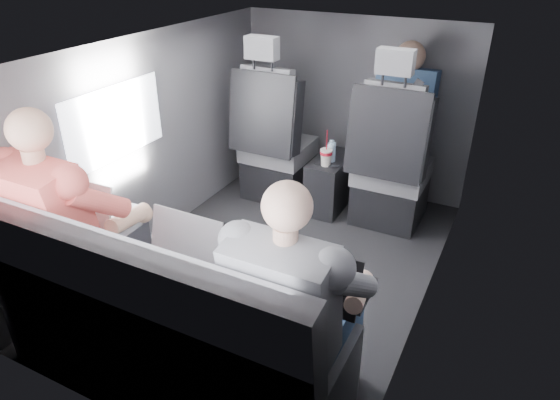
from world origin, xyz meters
The scene contains 20 objects.
floor centered at (0.00, 0.00, 0.00)m, with size 2.60×2.60×0.00m, color black.
ceiling centered at (0.00, 0.00, 1.35)m, with size 2.60×2.60×0.00m, color #B2B2AD.
panel_left centered at (-0.90, 0.00, 0.68)m, with size 0.02×2.60×1.35m, color #56565B.
panel_right centered at (0.90, 0.00, 0.68)m, with size 0.02×2.60×1.35m, color #56565B.
panel_front centered at (0.00, 1.30, 0.68)m, with size 1.80×0.02×1.35m, color #56565B.
panel_back centered at (0.00, -1.30, 0.68)m, with size 1.80×0.02×1.35m, color #56565B.
side_window centered at (-0.88, -0.30, 0.90)m, with size 0.02×0.75×0.42m, color white.
seatbelt centered at (0.45, 0.67, 0.80)m, with size 0.05×0.01×0.65m, color black.
front_seat_left centered at (-0.45, 0.84, 0.40)m, with size 0.52×0.58×1.26m.
front_seat_right centered at (0.45, 0.84, 0.40)m, with size 0.52×0.58×1.26m.
center_console centered at (0.00, 0.88, 0.20)m, with size 0.24×0.48×0.41m.
rear_bench centered at (0.00, -1.06, 0.31)m, with size 1.60×0.57×0.92m.
soda_cup centered at (0.01, 0.74, 0.47)m, with size 0.09×0.09×0.27m.
water_bottle centered at (0.02, 0.81, 0.48)m, with size 0.06×0.06×0.17m.
laptop_white centered at (-0.59, -0.77, 0.63)m, with size 0.33×0.31×0.24m.
laptop_silver centered at (0.04, -0.80, 0.63)m, with size 0.35×0.31×0.25m.
laptop_black centered at (0.63, -0.81, 0.63)m, with size 0.35×0.31×0.25m.
passenger_rear_left centered at (-0.56, -0.97, 0.64)m, with size 0.52×0.64×1.25m.
passenger_rear_right centered at (0.59, -0.97, 0.61)m, with size 0.47×0.60×1.18m.
passenger_front_right centered at (0.44, 1.10, 0.75)m, with size 0.40×0.40×0.81m.
Camera 1 is at (1.19, -2.30, 1.85)m, focal length 32.00 mm.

